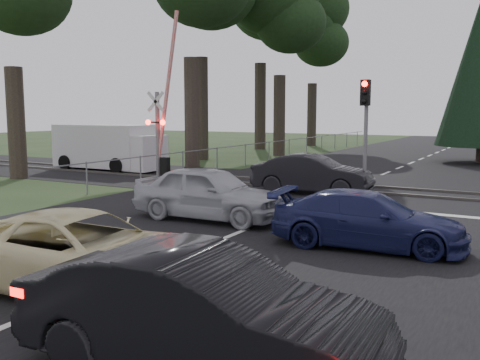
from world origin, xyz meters
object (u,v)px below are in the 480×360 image
Objects in this scene: cream_coupe at (81,252)px; silver_car at (209,193)px; dark_car_far at (312,174)px; traffic_signal_center at (365,117)px; white_van at (111,147)px; blue_sedan at (368,220)px; dark_hatchback at (200,314)px; crossing_signal at (162,134)px.

silver_car is (-1.32, 6.10, 0.09)m from cream_coupe.
traffic_signal_center is at bearing -80.58° from dark_car_far.
cream_coupe is 19.08m from white_van.
traffic_signal_center is 2.78m from dark_car_far.
silver_car is at bearing 6.45° from cream_coupe.
silver_car is at bearing 73.80° from blue_sedan.
traffic_signal_center is at bearing -11.28° from cream_coupe.
white_van is at bearing 41.41° from dark_hatchback.
dark_hatchback reaches higher than cream_coupe.
dark_hatchback is (3.33, -1.43, 0.05)m from cream_coupe.
silver_car is 1.03× the size of blue_sedan.
crossing_signal is 12.30m from blue_sedan.
dark_car_far is (-0.57, 11.94, 0.05)m from cream_coupe.
crossing_signal reaches higher than cream_coupe.
blue_sedan is at bearing -30.73° from white_van.
traffic_signal_center is 14.15m from dark_hatchback.
crossing_signal is 1.60× the size of dark_car_far.
blue_sedan is (4.71, -0.88, -0.13)m from silver_car.
blue_sedan is (3.39, 5.21, -0.04)m from cream_coupe.
dark_hatchback is 0.99× the size of silver_car.
cream_coupe is at bearing -49.73° from white_van.
crossing_signal is 1.60× the size of dark_hatchback.
dark_hatchback is 13.93m from dark_car_far.
dark_hatchback is at bearing -168.93° from dark_car_far.
traffic_signal_center is 12.64m from cream_coupe.
white_van is (-5.47, 2.85, -0.88)m from crossing_signal.
blue_sedan is 0.72× the size of white_van.
crossing_signal is at bearing 53.39° from blue_sedan.
dark_hatchback reaches higher than dark_car_far.
traffic_signal_center is 7.83m from blue_sedan.
crossing_signal is 1.58× the size of silver_car.
silver_car reaches higher than blue_sedan.
dark_car_far is at bearing 12.55° from dark_hatchback.
silver_car is 1.01× the size of dark_car_far.
dark_car_far reaches higher than cream_coupe.
white_van reaches higher than dark_car_far.
white_van is at bearing 35.38° from cream_coupe.
cream_coupe is 1.12× the size of blue_sedan.
cream_coupe is 1.08× the size of silver_car.
traffic_signal_center is 13.98m from white_van.
cream_coupe is 1.10× the size of dark_car_far.
traffic_signal_center reaches higher than cream_coupe.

